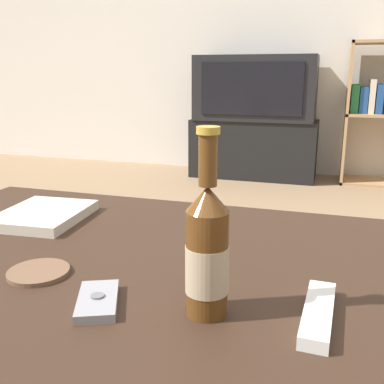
{
  "coord_description": "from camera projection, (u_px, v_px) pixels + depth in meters",
  "views": [
    {
      "loc": [
        0.28,
        -0.68,
        0.8
      ],
      "look_at": [
        0.01,
        0.2,
        0.55
      ],
      "focal_mm": 42.0,
      "sensor_mm": 36.0,
      "label": 1
    }
  ],
  "objects": [
    {
      "name": "remote_control",
      "position": [
        318.0,
        313.0,
        0.65
      ],
      "size": [
        0.05,
        0.17,
        0.02
      ],
      "rotation": [
        0.0,
        0.0,
        -0.04
      ],
      "color": "white",
      "rests_on": "coffee_table"
    },
    {
      "name": "bookshelf",
      "position": [
        377.0,
        109.0,
        3.2
      ],
      "size": [
        0.47,
        0.3,
        1.01
      ],
      "color": "tan",
      "rests_on": "ground_plane"
    },
    {
      "name": "back_wall",
      "position": [
        303.0,
        3.0,
        3.37
      ],
      "size": [
        8.0,
        0.05,
        2.6
      ],
      "color": "silver",
      "rests_on": "ground_plane"
    },
    {
      "name": "table_book",
      "position": [
        44.0,
        215.0,
        1.08
      ],
      "size": [
        0.2,
        0.24,
        0.02
      ],
      "rotation": [
        0.0,
        0.0,
        0.07
      ],
      "color": "beige",
      "rests_on": "coffee_table"
    },
    {
      "name": "beer_bottle",
      "position": [
        207.0,
        251.0,
        0.64
      ],
      "size": [
        0.06,
        0.06,
        0.28
      ],
      "color": "#563314",
      "rests_on": "coffee_table"
    },
    {
      "name": "coffee_table",
      "position": [
        155.0,
        300.0,
        0.81
      ],
      "size": [
        1.34,
        0.9,
        0.45
      ],
      "color": "#332116",
      "rests_on": "ground_plane"
    },
    {
      "name": "cell_phone",
      "position": [
        98.0,
        301.0,
        0.69
      ],
      "size": [
        0.1,
        0.13,
        0.02
      ],
      "rotation": [
        0.0,
        0.0,
        0.42
      ],
      "color": "gray",
      "rests_on": "coffee_table"
    },
    {
      "name": "coaster",
      "position": [
        39.0,
        272.0,
        0.79
      ],
      "size": [
        0.11,
        0.11,
        0.01
      ],
      "color": "brown",
      "rests_on": "coffee_table"
    },
    {
      "name": "tv_stand",
      "position": [
        253.0,
        148.0,
        3.49
      ],
      "size": [
        0.95,
        0.37,
        0.44
      ],
      "color": "black",
      "rests_on": "ground_plane"
    },
    {
      "name": "television",
      "position": [
        256.0,
        88.0,
        3.37
      ],
      "size": [
        0.89,
        0.4,
        0.47
      ],
      "color": "black",
      "rests_on": "tv_stand"
    }
  ]
}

